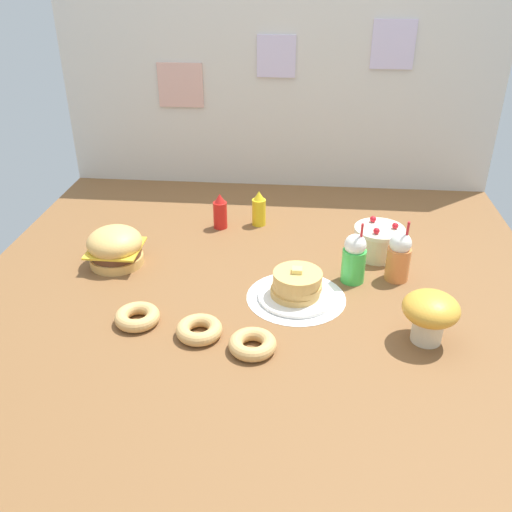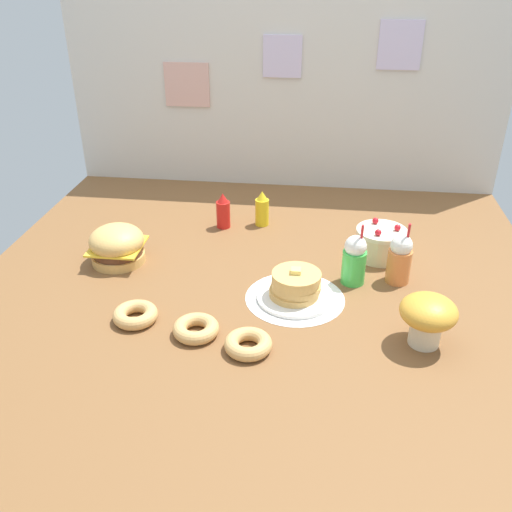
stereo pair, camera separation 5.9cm
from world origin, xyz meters
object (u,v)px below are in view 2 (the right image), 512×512
Objects in this scene: pancake_stack at (295,287)px; cream_soda_cup at (354,260)px; ketchup_bottle at (223,212)px; burger at (117,245)px; layer_cake at (380,243)px; donut_chocolate at (196,328)px; donut_vanilla at (248,344)px; mushroom_stool at (428,316)px; orange_float_cup at (400,259)px; mustard_bottle at (262,209)px; donut_pink_glaze at (135,314)px.

pancake_stack is 1.13× the size of cream_soda_cup.
ketchup_bottle is (-0.38, 0.58, 0.03)m from pancake_stack.
burger is 1.12m from layer_cake.
burger is at bearing 133.33° from donut_chocolate.
pancake_stack is at bearing -145.86° from cream_soda_cup.
donut_vanilla is (0.19, -0.06, 0.00)m from donut_chocolate.
cream_soda_cup is at bearing 121.50° from mushroom_stool.
cream_soda_cup reaches higher than donut_vanilla.
cream_soda_cup is 0.18m from orange_float_cup.
burger is at bearing -134.73° from ketchup_bottle.
mushroom_stool is (0.77, 0.05, 0.09)m from donut_chocolate.
orange_float_cup reaches higher than mustard_bottle.
ketchup_bottle reaches higher than layer_cake.
pancake_stack is 1.70× the size of mustard_bottle.
mustard_bottle is (-0.54, 0.26, 0.01)m from layer_cake.
mushroom_stool is at bearing -82.90° from orange_float_cup.
pancake_stack is at bearing -155.70° from orange_float_cup.
burger is 1.16m from orange_float_cup.
orange_float_cup is at bearing -37.32° from mustard_bottle.
ketchup_bottle is 0.85m from donut_chocolate.
donut_pink_glaze is 0.85× the size of mushroom_stool.
donut_pink_glaze is at bearing -159.07° from pancake_stack.
mustard_bottle reaches higher than donut_vanilla.
cream_soda_cup is at bearing -36.00° from ketchup_bottle.
donut_vanilla is at bearing -86.17° from mustard_bottle.
cream_soda_cup is 1.36× the size of mushroom_stool.
orange_float_cup reaches higher than pancake_stack.
orange_float_cup is 1.61× the size of donut_vanilla.
mushroom_stool reaches higher than layer_cake.
donut_vanilla is 0.60m from mushroom_stool.
layer_cake is 1.25× the size of mustard_bottle.
ketchup_bottle is 1.00× the size of mustard_bottle.
pancake_stack is 1.13× the size of orange_float_cup.
donut_vanilla is at bearing -126.52° from cream_soda_cup.
burger is 1.28m from mushroom_stool.
donut_vanilla is (0.63, -0.53, -0.05)m from burger.
cream_soda_cup is 0.86m from donut_pink_glaze.
ketchup_bottle is 0.82m from donut_pink_glaze.
layer_cake is 1.13× the size of mushroom_stool.
orange_float_cup is at bearing -27.56° from ketchup_bottle.
mushroom_stool is (0.65, -0.85, 0.03)m from mustard_bottle.
layer_cake is 0.26m from cream_soda_cup.
burger is at bearing 179.14° from orange_float_cup.
donut_vanilla is (-0.35, -0.48, -0.08)m from cream_soda_cup.
donut_chocolate is (0.44, -0.46, -0.05)m from burger.
ketchup_bottle is 1.08× the size of donut_chocolate.
mushroom_stool is (0.05, -0.40, 0.01)m from orange_float_cup.
donut_vanilla is 0.85× the size of mushroom_stool.
mustard_bottle is at bearing 15.45° from ketchup_bottle.
burger is 0.64m from donut_chocolate.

